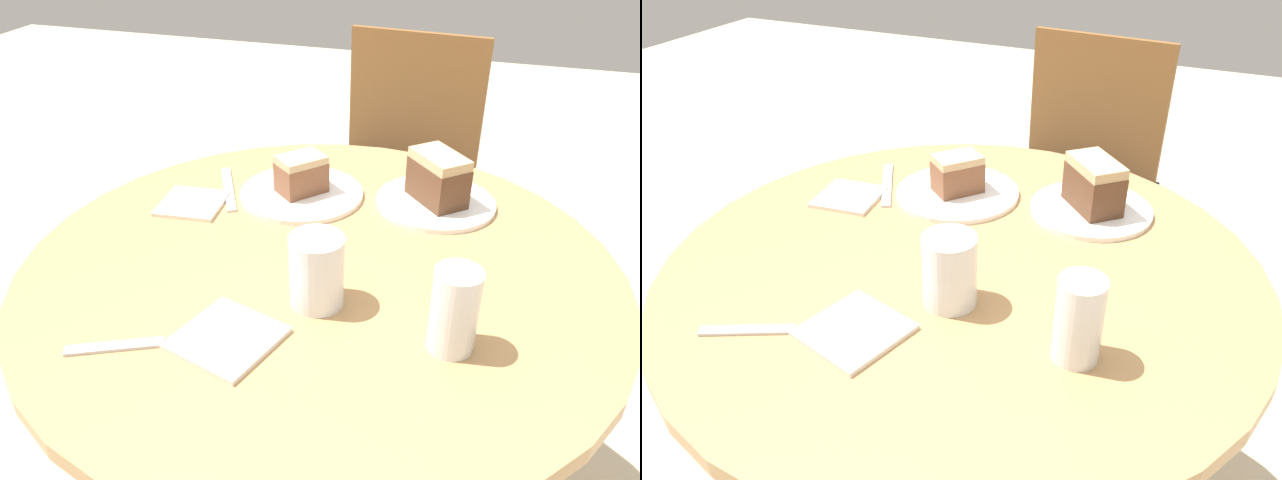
# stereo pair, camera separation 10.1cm
# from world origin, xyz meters

# --- Properties ---
(table) EXTENTS (0.99, 0.99, 0.73)m
(table) POSITION_xyz_m (0.00, 0.00, 0.54)
(table) COLOR tan
(table) RESTS_ON ground_plane
(chair) EXTENTS (0.48, 0.47, 0.87)m
(chair) POSITION_xyz_m (-0.03, 0.90, 0.46)
(chair) COLOR brown
(chair) RESTS_ON ground_plane
(plate_near) EXTENTS (0.24, 0.24, 0.01)m
(plate_near) POSITION_xyz_m (-0.10, 0.21, 0.73)
(plate_near) COLOR white
(plate_near) RESTS_ON table
(plate_far) EXTENTS (0.23, 0.23, 0.01)m
(plate_far) POSITION_xyz_m (0.15, 0.25, 0.73)
(plate_far) COLOR white
(plate_far) RESTS_ON table
(cake_slice_near) EXTENTS (0.11, 0.11, 0.07)m
(cake_slice_near) POSITION_xyz_m (-0.10, 0.21, 0.78)
(cake_slice_near) COLOR brown
(cake_slice_near) RESTS_ON plate_near
(cake_slice_far) EXTENTS (0.13, 0.13, 0.10)m
(cake_slice_far) POSITION_xyz_m (0.15, 0.25, 0.79)
(cake_slice_far) COLOR brown
(cake_slice_far) RESTS_ON plate_far
(glass_lemonade) EXTENTS (0.08, 0.08, 0.11)m
(glass_lemonade) POSITION_xyz_m (0.03, -0.11, 0.78)
(glass_lemonade) COLOR beige
(glass_lemonade) RESTS_ON table
(glass_water) EXTENTS (0.06, 0.06, 0.12)m
(glass_water) POSITION_xyz_m (0.23, -0.15, 0.79)
(glass_water) COLOR silver
(glass_water) RESTS_ON table
(napkin_stack) EXTENTS (0.16, 0.16, 0.01)m
(napkin_stack) POSITION_xyz_m (-0.06, -0.23, 0.73)
(napkin_stack) COLOR silver
(napkin_stack) RESTS_ON table
(fork) EXTENTS (0.10, 0.18, 0.00)m
(fork) POSITION_xyz_m (-0.25, 0.19, 0.73)
(fork) COLOR silver
(fork) RESTS_ON table
(spoon) EXTENTS (0.13, 0.07, 0.00)m
(spoon) POSITION_xyz_m (-0.20, -0.29, 0.73)
(spoon) COLOR silver
(spoon) RESTS_ON table
(napkin_side) EXTENTS (0.13, 0.13, 0.01)m
(napkin_side) POSITION_xyz_m (-0.29, 0.11, 0.73)
(napkin_side) COLOR silver
(napkin_side) RESTS_ON table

